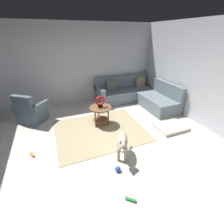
{
  "coord_description": "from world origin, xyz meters",
  "views": [
    {
      "loc": [
        -0.87,
        -2.7,
        2.33
      ],
      "look_at": [
        0.45,
        0.6,
        0.55
      ],
      "focal_mm": 25.13,
      "sensor_mm": 36.0,
      "label": 1
    }
  ],
  "objects_px": {
    "dog": "(122,142)",
    "dog_toy_ball": "(118,169)",
    "torus_sculpture": "(100,101)",
    "dog_bed_mat": "(171,127)",
    "dog_toy_bone": "(32,155)",
    "sectional_couch": "(136,95)",
    "armchair": "(31,112)",
    "side_table": "(101,111)",
    "dog_toy_rope": "(131,199)"
  },
  "relations": [
    {
      "from": "dog",
      "to": "dog_toy_ball",
      "type": "height_order",
      "value": "dog"
    },
    {
      "from": "side_table",
      "to": "dog",
      "type": "xyz_separation_m",
      "value": [
        -0.01,
        -1.43,
        -0.04
      ]
    },
    {
      "from": "dog_toy_rope",
      "to": "dog_toy_bone",
      "type": "relative_size",
      "value": 0.92
    },
    {
      "from": "armchair",
      "to": "torus_sculpture",
      "type": "relative_size",
      "value": 3.07
    },
    {
      "from": "side_table",
      "to": "dog_toy_ball",
      "type": "xyz_separation_m",
      "value": [
        -0.25,
        -1.76,
        -0.36
      ]
    },
    {
      "from": "dog_toy_ball",
      "to": "dog_toy_rope",
      "type": "height_order",
      "value": "dog_toy_ball"
    },
    {
      "from": "dog",
      "to": "dog_toy_ball",
      "type": "xyz_separation_m",
      "value": [
        -0.23,
        -0.33,
        -0.32
      ]
    },
    {
      "from": "armchair",
      "to": "dog_toy_bone",
      "type": "bearing_deg",
      "value": -50.9
    },
    {
      "from": "sectional_couch",
      "to": "dog_bed_mat",
      "type": "height_order",
      "value": "sectional_couch"
    },
    {
      "from": "sectional_couch",
      "to": "dog_toy_ball",
      "type": "bearing_deg",
      "value": -125.25
    },
    {
      "from": "torus_sculpture",
      "to": "dog_toy_rope",
      "type": "distance_m",
      "value": 2.48
    },
    {
      "from": "dog_bed_mat",
      "to": "dog",
      "type": "relative_size",
      "value": 1.01
    },
    {
      "from": "dog_toy_rope",
      "to": "dog",
      "type": "bearing_deg",
      "value": 73.08
    },
    {
      "from": "dog_bed_mat",
      "to": "dog",
      "type": "bearing_deg",
      "value": -163.76
    },
    {
      "from": "sectional_couch",
      "to": "dog",
      "type": "xyz_separation_m",
      "value": [
        -1.72,
        -2.44,
        0.09
      ]
    },
    {
      "from": "dog_toy_ball",
      "to": "dog_toy_bone",
      "type": "distance_m",
      "value": 1.86
    },
    {
      "from": "sectional_couch",
      "to": "dog_toy_bone",
      "type": "xyz_separation_m",
      "value": [
        -3.48,
        -1.7,
        -0.26
      ]
    },
    {
      "from": "side_table",
      "to": "torus_sculpture",
      "type": "xyz_separation_m",
      "value": [
        -0.0,
        -0.0,
        0.29
      ]
    },
    {
      "from": "armchair",
      "to": "side_table",
      "type": "distance_m",
      "value": 2.01
    },
    {
      "from": "dog_toy_bone",
      "to": "side_table",
      "type": "bearing_deg",
      "value": 21.36
    },
    {
      "from": "sectional_couch",
      "to": "dog_toy_rope",
      "type": "height_order",
      "value": "sectional_couch"
    },
    {
      "from": "armchair",
      "to": "dog_toy_rope",
      "type": "bearing_deg",
      "value": -27.24
    },
    {
      "from": "armchair",
      "to": "dog_bed_mat",
      "type": "bearing_deg",
      "value": 10.48
    },
    {
      "from": "dog",
      "to": "side_table",
      "type": "bearing_deg",
      "value": -66.24
    },
    {
      "from": "dog_toy_ball",
      "to": "armchair",
      "type": "bearing_deg",
      "value": 120.68
    },
    {
      "from": "sectional_couch",
      "to": "torus_sculpture",
      "type": "relative_size",
      "value": 6.9
    },
    {
      "from": "dog_bed_mat",
      "to": "side_table",
      "type": "bearing_deg",
      "value": 151.32
    },
    {
      "from": "dog_bed_mat",
      "to": "dog_toy_ball",
      "type": "relative_size",
      "value": 7.31
    },
    {
      "from": "armchair",
      "to": "dog_toy_ball",
      "type": "xyz_separation_m",
      "value": [
        1.56,
        -2.64,
        -0.27
      ]
    },
    {
      "from": "sectional_couch",
      "to": "dog_toy_rope",
      "type": "distance_m",
      "value": 3.94
    },
    {
      "from": "dog_toy_bone",
      "to": "dog_toy_ball",
      "type": "bearing_deg",
      "value": -34.91
    },
    {
      "from": "side_table",
      "to": "dog_bed_mat",
      "type": "relative_size",
      "value": 0.75
    },
    {
      "from": "dog_toy_ball",
      "to": "dog_toy_bone",
      "type": "height_order",
      "value": "dog_toy_ball"
    },
    {
      "from": "dog_toy_ball",
      "to": "dog_toy_bone",
      "type": "xyz_separation_m",
      "value": [
        -1.53,
        1.07,
        -0.02
      ]
    },
    {
      "from": "torus_sculpture",
      "to": "dog_toy_rope",
      "type": "xyz_separation_m",
      "value": [
        -0.29,
        -2.37,
        -0.69
      ]
    },
    {
      "from": "torus_sculpture",
      "to": "dog_toy_bone",
      "type": "bearing_deg",
      "value": -158.64
    },
    {
      "from": "side_table",
      "to": "dog_bed_mat",
      "type": "bearing_deg",
      "value": -28.68
    },
    {
      "from": "dog_toy_bone",
      "to": "armchair",
      "type": "bearing_deg",
      "value": 91.36
    },
    {
      "from": "dog_toy_rope",
      "to": "dog_bed_mat",
      "type": "bearing_deg",
      "value": 35.64
    },
    {
      "from": "dog",
      "to": "dog_toy_ball",
      "type": "distance_m",
      "value": 0.52
    },
    {
      "from": "sectional_couch",
      "to": "dog_toy_rope",
      "type": "relative_size",
      "value": 13.62
    },
    {
      "from": "sectional_couch",
      "to": "armchair",
      "type": "bearing_deg",
      "value": -177.88
    },
    {
      "from": "sectional_couch",
      "to": "side_table",
      "type": "bearing_deg",
      "value": -149.47
    },
    {
      "from": "torus_sculpture",
      "to": "dog_bed_mat",
      "type": "distance_m",
      "value": 2.05
    },
    {
      "from": "dog",
      "to": "dog_toy_ball",
      "type": "bearing_deg",
      "value": 78.49
    },
    {
      "from": "side_table",
      "to": "dog_toy_rope",
      "type": "xyz_separation_m",
      "value": [
        -0.29,
        -2.37,
        -0.39
      ]
    },
    {
      "from": "sectional_couch",
      "to": "dog_toy_bone",
      "type": "height_order",
      "value": "sectional_couch"
    },
    {
      "from": "dog_toy_ball",
      "to": "side_table",
      "type": "bearing_deg",
      "value": 82.07
    },
    {
      "from": "torus_sculpture",
      "to": "dog_toy_ball",
      "type": "xyz_separation_m",
      "value": [
        -0.25,
        -1.76,
        -0.66
      ]
    },
    {
      "from": "side_table",
      "to": "dog_bed_mat",
      "type": "distance_m",
      "value": 1.98
    }
  ]
}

